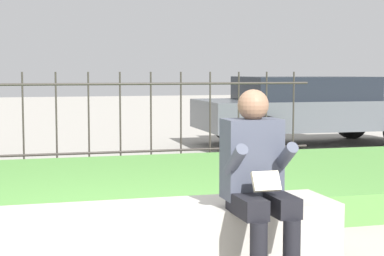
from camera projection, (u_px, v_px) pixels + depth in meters
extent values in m
cube|color=#ADA89E|center=(112.00, 241.00, 4.32)|extent=(3.17, 0.58, 0.44)
cylinder|color=black|center=(259.00, 250.00, 3.93)|extent=(0.11, 0.11, 0.35)
cube|color=black|center=(247.00, 205.00, 4.11)|extent=(0.15, 0.42, 0.13)
cylinder|color=black|center=(292.00, 248.00, 3.99)|extent=(0.11, 0.11, 0.35)
cube|color=black|center=(279.00, 204.00, 4.17)|extent=(0.15, 0.42, 0.13)
cube|color=#424756|center=(252.00, 159.00, 4.32)|extent=(0.38, 0.24, 0.54)
sphere|color=#8C664C|center=(253.00, 105.00, 4.27)|extent=(0.21, 0.21, 0.21)
cylinder|color=#424756|center=(236.00, 160.00, 4.12)|extent=(0.08, 0.29, 0.24)
cylinder|color=#424756|center=(285.00, 158.00, 4.21)|extent=(0.08, 0.29, 0.24)
cube|color=beige|center=(266.00, 181.00, 4.08)|extent=(0.18, 0.09, 0.13)
cube|color=#569342|center=(91.00, 191.00, 6.55)|extent=(8.73, 3.16, 0.28)
cylinder|color=#332D28|center=(73.00, 154.00, 8.47)|extent=(6.73, 0.03, 0.03)
cylinder|color=#332D28|center=(72.00, 84.00, 8.39)|extent=(6.73, 0.03, 0.03)
cylinder|color=#332D28|center=(23.00, 124.00, 8.27)|extent=(0.02, 0.02, 1.35)
cylinder|color=#332D28|center=(56.00, 124.00, 8.38)|extent=(0.02, 0.02, 1.35)
cylinder|color=#332D28|center=(89.00, 123.00, 8.49)|extent=(0.02, 0.02, 1.35)
cylinder|color=#332D28|center=(120.00, 122.00, 8.60)|extent=(0.02, 0.02, 1.35)
cylinder|color=#332D28|center=(151.00, 121.00, 8.72)|extent=(0.02, 0.02, 1.35)
cylinder|color=#332D28|center=(181.00, 121.00, 8.83)|extent=(0.02, 0.02, 1.35)
cylinder|color=#332D28|center=(210.00, 120.00, 8.94)|extent=(0.02, 0.02, 1.35)
cylinder|color=#332D28|center=(239.00, 120.00, 9.05)|extent=(0.02, 0.02, 1.35)
cylinder|color=#332D28|center=(266.00, 119.00, 9.17)|extent=(0.02, 0.02, 1.35)
cylinder|color=#332D28|center=(293.00, 118.00, 9.28)|extent=(0.02, 0.02, 1.35)
cube|color=#4C5156|center=(312.00, 114.00, 11.73)|extent=(4.19, 1.91, 0.52)
cube|color=black|center=(304.00, 88.00, 11.64)|extent=(2.32, 1.65, 0.42)
cylinder|color=black|center=(352.00, 123.00, 12.94)|extent=(0.64, 0.21, 0.63)
cylinder|color=black|center=(263.00, 134.00, 10.57)|extent=(0.64, 0.21, 0.63)
cylinder|color=black|center=(230.00, 125.00, 12.29)|extent=(0.64, 0.21, 0.63)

